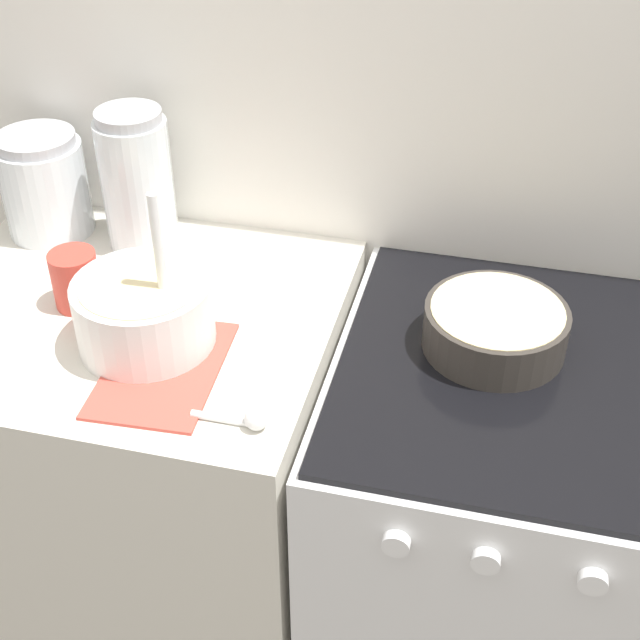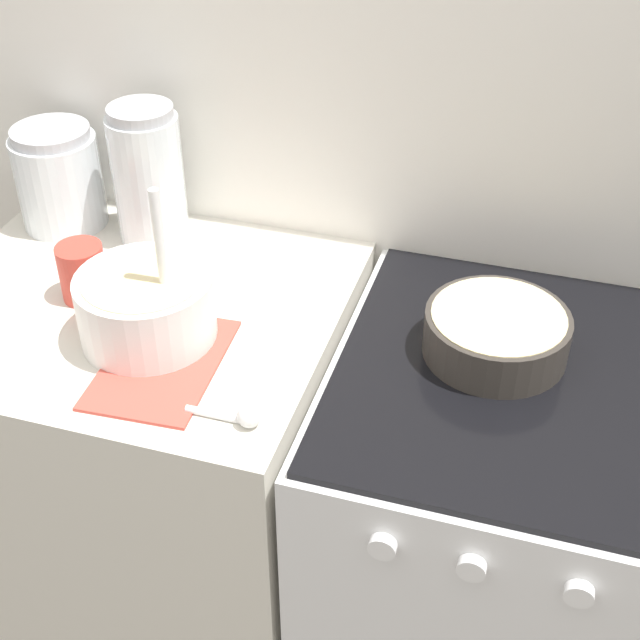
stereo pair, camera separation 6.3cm
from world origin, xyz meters
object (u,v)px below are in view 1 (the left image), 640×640
object	(u,v)px
mixing_bowl	(144,309)
storage_jar_left	(45,191)
baking_pan	(495,327)
tin_can	(76,280)
stove	(518,558)
storage_jar_middle	(138,189)

from	to	relation	value
mixing_bowl	storage_jar_left	size ratio (longest dim) A/B	1.40
baking_pan	tin_can	bearing A→B (deg)	-175.95
baking_pan	tin_can	xyz separation A→B (m)	(-0.71, -0.05, 0.01)
stove	storage_jar_middle	xyz separation A→B (m)	(-0.78, 0.22, 0.56)
baking_pan	storage_jar_middle	xyz separation A→B (m)	(-0.68, 0.17, 0.07)
storage_jar_middle	baking_pan	bearing A→B (deg)	-14.06
storage_jar_left	stove	bearing A→B (deg)	-12.44
mixing_bowl	tin_can	size ratio (longest dim) A/B	2.75
stove	storage_jar_left	size ratio (longest dim) A/B	4.49
storage_jar_left	tin_can	size ratio (longest dim) A/B	1.96
stove	tin_can	world-z (taller)	tin_can
storage_jar_middle	tin_can	size ratio (longest dim) A/B	2.62
mixing_bowl	storage_jar_middle	size ratio (longest dim) A/B	1.05
baking_pan	tin_can	size ratio (longest dim) A/B	2.27
mixing_bowl	storage_jar_middle	bearing A→B (deg)	113.84
stove	mixing_bowl	size ratio (longest dim) A/B	3.21
stove	tin_can	xyz separation A→B (m)	(-0.81, -0.01, 0.50)
tin_can	baking_pan	bearing A→B (deg)	4.05
mixing_bowl	storage_jar_middle	distance (m)	0.32
stove	tin_can	size ratio (longest dim) A/B	8.80
stove	mixing_bowl	distance (m)	0.84
storage_jar_left	storage_jar_middle	world-z (taller)	storage_jar_middle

